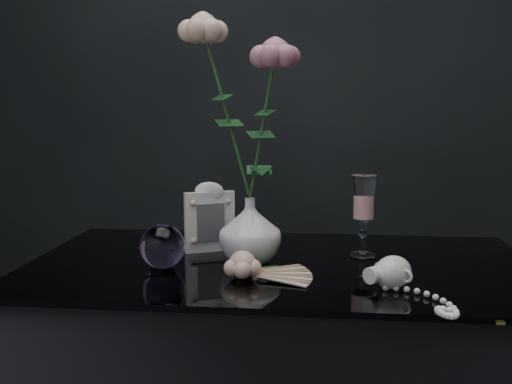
# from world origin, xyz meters

# --- Properties ---
(vase) EXTENTS (0.14, 0.14, 0.14)m
(vase) POSITION_xyz_m (-0.06, 0.04, 0.83)
(vase) COLOR silver
(vase) RESTS_ON table
(wine_glass) EXTENTS (0.07, 0.07, 0.18)m
(wine_glass) POSITION_xyz_m (0.18, 0.12, 0.85)
(wine_glass) COLOR white
(wine_glass) RESTS_ON table
(picture_frame) EXTENTS (0.14, 0.13, 0.16)m
(picture_frame) POSITION_xyz_m (-0.16, 0.13, 0.84)
(picture_frame) COLOR white
(picture_frame) RESTS_ON table
(paperweight) EXTENTS (0.10, 0.10, 0.09)m
(paperweight) POSITION_xyz_m (-0.23, -0.02, 0.81)
(paperweight) COLOR #A680D1
(paperweight) RESTS_ON table
(paper_fan) EXTENTS (0.22, 0.18, 0.02)m
(paper_fan) POSITION_xyz_m (-0.04, -0.08, 0.77)
(paper_fan) COLOR #F3E6C3
(paper_fan) RESTS_ON table
(loose_rose) EXTENTS (0.15, 0.18, 0.05)m
(loose_rose) POSITION_xyz_m (-0.06, -0.07, 0.79)
(loose_rose) COLOR #EAB397
(loose_rose) RESTS_ON table
(pearl_jar) EXTENTS (0.30, 0.30, 0.06)m
(pearl_jar) POSITION_xyz_m (0.21, -0.10, 0.79)
(pearl_jar) COLOR white
(pearl_jar) RESTS_ON table
(roses) EXTENTS (0.23, 0.11, 0.42)m
(roses) POSITION_xyz_m (-0.08, 0.04, 1.10)
(roses) COLOR #FDB89B
(roses) RESTS_ON vase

